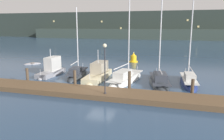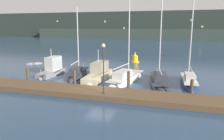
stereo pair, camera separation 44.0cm
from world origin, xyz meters
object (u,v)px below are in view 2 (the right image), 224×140
at_px(sailboat_berth_5, 159,82).
at_px(rowboat_adrift, 34,64).
at_px(motorboat_berth_1, 52,72).
at_px(motorboat_berth_3, 98,76).
at_px(sailboat_berth_6, 189,83).
at_px(sailboat_berth_4, 126,80).
at_px(sailboat_berth_2, 78,75).
at_px(dock_lamppost, 103,61).
at_px(channel_buoy, 135,59).

relative_size(sailboat_berth_5, rowboat_adrift, 4.27).
bearing_deg(sailboat_berth_5, motorboat_berth_1, 179.34).
height_order(motorboat_berth_3, sailboat_berth_6, sailboat_berth_6).
bearing_deg(rowboat_adrift, sailboat_berth_5, -17.12).
bearing_deg(sailboat_berth_4, motorboat_berth_3, 173.63).
height_order(motorboat_berth_1, sailboat_berth_5, sailboat_berth_5).
relative_size(motorboat_berth_1, sailboat_berth_5, 0.48).
distance_m(sailboat_berth_2, sailboat_berth_5, 9.76).
height_order(sailboat_berth_2, motorboat_berth_3, sailboat_berth_2).
xyz_separation_m(motorboat_berth_3, rowboat_adrift, (-13.20, 6.13, -0.31)).
relative_size(motorboat_berth_1, sailboat_berth_2, 0.59).
xyz_separation_m(motorboat_berth_1, motorboat_berth_3, (6.15, -0.08, -0.05)).
xyz_separation_m(motorboat_berth_1, rowboat_adrift, (-7.05, 6.05, -0.36)).
distance_m(sailboat_berth_2, dock_lamppost, 9.51).
xyz_separation_m(motorboat_berth_3, dock_lamppost, (2.92, -6.57, 2.91)).
distance_m(motorboat_berth_3, sailboat_berth_4, 3.38).
bearing_deg(motorboat_berth_3, sailboat_berth_5, -0.60).
xyz_separation_m(sailboat_berth_5, rowboat_adrift, (-20.13, 6.20, -0.12)).
bearing_deg(channel_buoy, motorboat_berth_1, -122.61).
xyz_separation_m(sailboat_berth_4, sailboat_berth_5, (3.58, 0.30, -0.01)).
height_order(motorboat_berth_1, rowboat_adrift, motorboat_berth_1).
distance_m(motorboat_berth_3, rowboat_adrift, 14.55).
bearing_deg(dock_lamppost, channel_buoy, 93.21).
relative_size(sailboat_berth_5, sailboat_berth_6, 1.04).
height_order(sailboat_berth_5, channel_buoy, sailboat_berth_5).
bearing_deg(motorboat_berth_3, sailboat_berth_6, 1.86).
distance_m(sailboat_berth_6, dock_lamppost, 10.29).
xyz_separation_m(sailboat_berth_6, rowboat_adrift, (-23.12, 5.81, -0.15)).
bearing_deg(channel_buoy, rowboat_adrift, -156.81).
relative_size(motorboat_berth_1, channel_buoy, 3.02).
bearing_deg(sailboat_berth_6, channel_buoy, 123.40).
bearing_deg(sailboat_berth_5, sailboat_berth_6, 7.52).
height_order(motorboat_berth_1, motorboat_berth_3, motorboat_berth_3).
xyz_separation_m(sailboat_berth_4, dock_lamppost, (-0.44, -6.19, 3.09)).
distance_m(dock_lamppost, rowboat_adrift, 20.77).
xyz_separation_m(sailboat_berth_6, dock_lamppost, (-7.00, -6.89, 3.06)).
relative_size(sailboat_berth_6, channel_buoy, 6.10).
xyz_separation_m(sailboat_berth_2, rowboat_adrift, (-10.38, 5.77, -0.11)).
height_order(motorboat_berth_1, dock_lamppost, dock_lamppost).
distance_m(motorboat_berth_3, channel_buoy, 12.71).
height_order(motorboat_berth_3, rowboat_adrift, motorboat_berth_3).
xyz_separation_m(motorboat_berth_1, sailboat_berth_2, (3.34, 0.28, -0.25)).
bearing_deg(sailboat_berth_4, sailboat_berth_2, 173.19).
bearing_deg(sailboat_berth_5, sailboat_berth_2, 177.45).
xyz_separation_m(motorboat_berth_1, sailboat_berth_5, (13.08, -0.15, -0.24)).
height_order(sailboat_berth_4, channel_buoy, sailboat_berth_4).
distance_m(motorboat_berth_3, sailboat_berth_5, 6.94).
height_order(channel_buoy, dock_lamppost, dock_lamppost).
bearing_deg(motorboat_berth_1, sailboat_berth_4, -2.72).
distance_m(motorboat_berth_3, sailboat_berth_6, 9.93).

